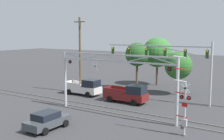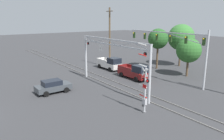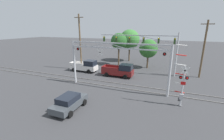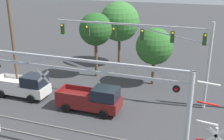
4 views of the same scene
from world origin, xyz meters
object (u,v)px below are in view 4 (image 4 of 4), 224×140
pickup_truck_following (25,86)px  traffic_signal_span (156,43)px  crossing_gantry (78,90)px  background_tree_far_left_verge (96,29)px  pickup_truck_lead (93,99)px  utility_pole_left (12,36)px  background_tree_far_right_verge (119,22)px  background_tree_beyond_span (154,46)px

pickup_truck_following → traffic_signal_span: bearing=15.0°
crossing_gantry → background_tree_far_left_verge: bearing=107.7°
traffic_signal_span → pickup_truck_lead: traffic_signal_span is taller
utility_pole_left → pickup_truck_following: bearing=-33.1°
pickup_truck_lead → background_tree_far_right_verge: (-1.68, 12.13, 4.10)m
crossing_gantry → pickup_truck_lead: size_ratio=2.53×
traffic_signal_span → utility_pole_left: bearing=-170.7°
background_tree_far_right_verge → crossing_gantry: bearing=-80.3°
utility_pole_left → background_tree_far_right_verge: 12.51m
pickup_truck_following → crossing_gantry: bearing=-34.4°
pickup_truck_lead → utility_pole_left: bearing=170.0°
pickup_truck_lead → background_tree_far_right_verge: bearing=97.9°
crossing_gantry → pickup_truck_lead: crossing_gantry is taller
background_tree_beyond_span → background_tree_far_left_verge: bearing=178.3°
utility_pole_left → background_tree_beyond_span: 13.01m
crossing_gantry → pickup_truck_lead: bearing=103.9°
utility_pole_left → background_tree_far_left_verge: 8.09m
background_tree_beyond_span → pickup_truck_following: bearing=-146.7°
background_tree_far_left_verge → background_tree_beyond_span: bearing=-1.7°
traffic_signal_span → background_tree_beyond_span: bearing=102.4°
background_tree_beyond_span → background_tree_far_left_verge: (-6.11, 0.18, 1.18)m
crossing_gantry → background_tree_far_left_verge: background_tree_far_left_verge is taller
crossing_gantry → pickup_truck_lead: 5.95m
background_tree_far_left_verge → pickup_truck_following: bearing=-120.6°
pickup_truck_lead → background_tree_far_left_verge: (-2.71, 7.40, 4.02)m
traffic_signal_span → background_tree_far_left_verge: (-6.93, 3.93, -0.14)m
traffic_signal_span → pickup_truck_following: bearing=-165.0°
pickup_truck_following → utility_pole_left: 4.52m
pickup_truck_lead → utility_pole_left: 9.30m
pickup_truck_lead → traffic_signal_span: bearing=39.4°
crossing_gantry → utility_pole_left: size_ratio=1.29×
pickup_truck_lead → background_tree_far_right_verge: background_tree_far_right_verge is taller
crossing_gantry → utility_pole_left: bearing=145.8°
traffic_signal_span → utility_pole_left: (-12.40, -2.03, 0.04)m
utility_pole_left → background_tree_far_left_verge: size_ratio=1.50×
utility_pole_left → background_tree_far_right_verge: bearing=58.7°
pickup_truck_following → background_tree_beyond_span: 12.50m
background_tree_far_left_verge → background_tree_far_right_verge: background_tree_far_right_verge is taller
pickup_truck_following → background_tree_beyond_span: bearing=33.3°
crossing_gantry → traffic_signal_span: size_ratio=0.98×
utility_pole_left → background_tree_far_left_verge: utility_pole_left is taller
crossing_gantry → background_tree_beyond_span: (2.18, 12.17, -0.21)m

